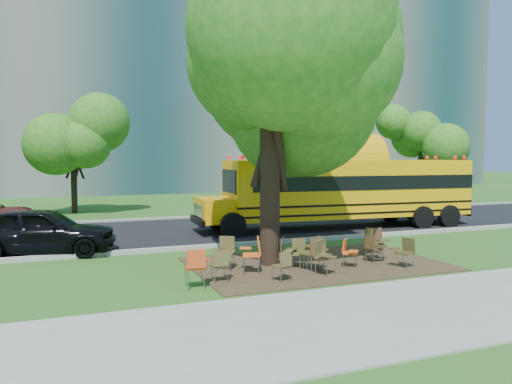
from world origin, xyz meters
name	(u,v)px	position (x,y,z in m)	size (l,w,h in m)	color
ground	(277,264)	(0.00, 0.00, 0.00)	(160.00, 160.00, 0.00)	#26561A
sidewalk	(383,314)	(0.00, -5.00, 0.02)	(60.00, 4.00, 0.04)	gray
dirt_patch	(317,264)	(1.00, -0.50, 0.01)	(7.00, 4.50, 0.03)	#382819
asphalt_road	(209,230)	(0.00, 7.00, 0.02)	(80.00, 8.00, 0.04)	black
kerb_near	(242,244)	(0.00, 3.00, 0.07)	(80.00, 0.25, 0.14)	gray
kerb_far	(186,218)	(0.00, 11.10, 0.07)	(80.00, 0.25, 0.14)	gray
building_main	(29,67)	(-8.00, 36.00, 11.00)	(38.00, 16.00, 22.00)	slate
building_right	(333,75)	(24.00, 38.00, 12.50)	(30.00, 16.00, 25.00)	slate
bg_tree_2	(73,136)	(-5.00, 16.00, 4.21)	(4.80, 4.80, 6.62)	black
bg_tree_3	(304,124)	(8.00, 14.00, 5.03)	(5.60, 5.60, 7.84)	black
bg_tree_4	(423,137)	(16.00, 13.00, 4.34)	(5.00, 5.00, 6.85)	black
main_tree	(270,80)	(-0.28, -0.09, 5.17)	(7.20, 7.20, 8.78)	black
school_bus	(347,189)	(5.77, 5.54, 1.69)	(12.09, 3.39, 2.92)	#E59F07
chair_0	(196,264)	(-2.85, -1.78, 0.58)	(0.65, 0.55, 0.94)	#B43C13
chair_1	(221,263)	(-2.16, -1.50, 0.49)	(0.53, 0.47, 0.80)	#4C4521
chair_2	(283,263)	(-0.75, -2.02, 0.48)	(0.53, 0.57, 0.77)	brown
chair_3	(298,250)	(0.26, -0.77, 0.50)	(0.69, 0.54, 0.81)	brown
chair_4	(317,252)	(0.54, -1.38, 0.55)	(0.65, 0.53, 0.90)	#4E301B
chair_5	(323,254)	(0.52, -1.72, 0.57)	(0.62, 0.73, 0.92)	#4B4220
chair_6	(405,250)	(3.03, -1.82, 0.52)	(0.63, 0.57, 0.83)	#413B1C
chair_7	(373,247)	(2.58, -0.97, 0.48)	(0.55, 0.53, 0.78)	#422D17
chair_8	(254,251)	(-1.08, -0.89, 0.60)	(0.61, 0.78, 0.97)	#D35816
chair_9	(225,250)	(-1.65, -0.23, 0.56)	(0.77, 0.61, 0.91)	brown
chair_10	(287,248)	(0.13, -0.35, 0.50)	(0.53, 0.68, 0.81)	#402C16
chair_11	(312,249)	(0.48, -1.22, 0.59)	(0.65, 0.76, 0.95)	#48401F
chair_12	(373,241)	(2.82, -0.61, 0.59)	(0.56, 0.70, 0.96)	#43401D
chair_13	(375,238)	(3.37, 0.10, 0.53)	(0.57, 0.54, 0.86)	#472F19
chair_14	(348,250)	(1.60, -1.21, 0.49)	(0.54, 0.68, 0.79)	#D95517
black_car	(42,231)	(-6.30, 3.87, 0.76)	(1.79, 4.44, 1.51)	black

